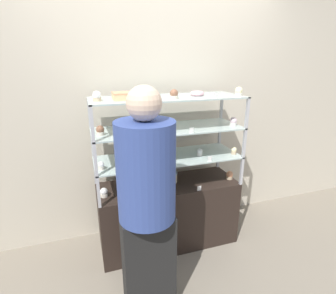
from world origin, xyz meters
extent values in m
plane|color=gray|center=(0.00, 0.00, 0.00)|extent=(20.00, 20.00, 0.00)
cube|color=beige|center=(0.00, 0.38, 1.30)|extent=(8.00, 0.05, 2.60)
cube|color=black|center=(0.00, 0.00, 0.32)|extent=(1.32, 0.47, 0.65)
cube|color=#B7B7BC|center=(-0.65, 0.22, 0.78)|extent=(0.02, 0.02, 0.27)
cube|color=#B7B7BC|center=(0.65, 0.22, 0.78)|extent=(0.02, 0.02, 0.27)
cube|color=#B7B7BC|center=(-0.65, -0.22, 0.78)|extent=(0.02, 0.02, 0.27)
cube|color=#B7B7BC|center=(0.65, -0.22, 0.78)|extent=(0.02, 0.02, 0.27)
cube|color=#B2C6C1|center=(0.00, 0.00, 0.91)|extent=(1.32, 0.47, 0.01)
cube|color=#B7B7BC|center=(-0.65, 0.22, 1.06)|extent=(0.02, 0.02, 0.27)
cube|color=#B7B7BC|center=(0.65, 0.22, 1.06)|extent=(0.02, 0.02, 0.27)
cube|color=#B7B7BC|center=(-0.65, -0.22, 1.06)|extent=(0.02, 0.02, 0.27)
cube|color=#B7B7BC|center=(0.65, -0.22, 1.06)|extent=(0.02, 0.02, 0.27)
cube|color=#B2C6C1|center=(0.00, 0.00, 1.19)|extent=(1.32, 0.47, 0.01)
cube|color=#B7B7BC|center=(-0.65, 0.22, 1.33)|extent=(0.02, 0.02, 0.27)
cube|color=#B7B7BC|center=(0.65, 0.22, 1.33)|extent=(0.02, 0.02, 0.27)
cube|color=#B7B7BC|center=(-0.65, -0.22, 1.33)|extent=(0.02, 0.02, 0.27)
cube|color=#B7B7BC|center=(0.65, -0.22, 1.33)|extent=(0.02, 0.02, 0.27)
cube|color=#B2C6C1|center=(0.00, 0.00, 1.46)|extent=(1.32, 0.47, 0.01)
cylinder|color=beige|center=(0.02, 0.04, 0.69)|extent=(0.16, 0.16, 0.08)
cylinder|color=silver|center=(0.02, 0.04, 0.74)|extent=(0.16, 0.16, 0.02)
cube|color=#DBBC84|center=(-0.37, -0.03, 1.49)|extent=(0.19, 0.17, 0.05)
cube|color=#E5996B|center=(-0.37, -0.03, 1.52)|extent=(0.19, 0.18, 0.01)
cylinder|color=beige|center=(-0.60, -0.06, 0.66)|extent=(0.06, 0.06, 0.03)
sphere|color=white|center=(-0.60, -0.06, 0.69)|extent=(0.07, 0.07, 0.07)
cylinder|color=#CCB28C|center=(0.61, -0.09, 0.66)|extent=(0.06, 0.06, 0.03)
sphere|color=#E5996B|center=(0.61, -0.09, 0.69)|extent=(0.07, 0.07, 0.07)
cube|color=white|center=(0.22, -0.22, 0.67)|extent=(0.04, 0.00, 0.04)
cylinder|color=beige|center=(-0.60, -0.10, 0.93)|extent=(0.05, 0.05, 0.03)
sphere|color=white|center=(-0.60, -0.10, 0.96)|extent=(0.05, 0.05, 0.05)
cylinder|color=white|center=(-0.29, -0.12, 0.93)|extent=(0.05, 0.05, 0.03)
sphere|color=#E5996B|center=(-0.29, -0.12, 0.96)|extent=(0.05, 0.05, 0.05)
cylinder|color=white|center=(0.01, -0.05, 0.93)|extent=(0.05, 0.05, 0.03)
sphere|color=silver|center=(0.01, -0.05, 0.96)|extent=(0.05, 0.05, 0.05)
cylinder|color=white|center=(0.29, -0.06, 0.93)|extent=(0.05, 0.05, 0.03)
sphere|color=white|center=(0.29, -0.06, 0.96)|extent=(0.05, 0.05, 0.05)
cylinder|color=#CCB28C|center=(0.61, -0.12, 0.93)|extent=(0.05, 0.05, 0.03)
sphere|color=#F4EAB2|center=(0.61, -0.12, 0.96)|extent=(0.05, 0.05, 0.05)
cube|color=white|center=(0.31, -0.22, 0.94)|extent=(0.04, 0.00, 0.04)
cylinder|color=beige|center=(-0.58, -0.05, 1.21)|extent=(0.06, 0.06, 0.03)
sphere|color=#8C5B42|center=(-0.58, -0.05, 1.24)|extent=(0.06, 0.06, 0.06)
cylinder|color=white|center=(-0.01, -0.05, 1.21)|extent=(0.06, 0.06, 0.03)
sphere|color=#8C5B42|center=(-0.01, -0.05, 1.24)|extent=(0.06, 0.06, 0.06)
cylinder|color=white|center=(0.59, -0.11, 1.21)|extent=(0.06, 0.06, 0.03)
sphere|color=silver|center=(0.59, -0.11, 1.24)|extent=(0.06, 0.06, 0.06)
cube|color=white|center=(0.13, -0.22, 1.21)|extent=(0.04, 0.00, 0.04)
cylinder|color=#CCB28C|center=(-0.59, -0.06, 1.48)|extent=(0.06, 0.06, 0.03)
sphere|color=white|center=(-0.59, -0.06, 1.51)|extent=(0.07, 0.07, 0.07)
cylinder|color=beige|center=(0.01, -0.12, 1.48)|extent=(0.06, 0.06, 0.03)
sphere|color=#8C5B42|center=(0.01, -0.12, 1.51)|extent=(0.07, 0.07, 0.07)
cylinder|color=beige|center=(0.61, -0.12, 1.48)|extent=(0.06, 0.06, 0.03)
sphere|color=#F4EAB2|center=(0.61, -0.12, 1.51)|extent=(0.07, 0.07, 0.07)
cube|color=white|center=(0.33, -0.22, 1.49)|extent=(0.04, 0.00, 0.04)
torus|color=#EFB2BC|center=(0.27, 0.00, 1.48)|extent=(0.12, 0.12, 0.04)
cube|color=black|center=(-0.36, -0.63, 0.38)|extent=(0.36, 0.20, 0.76)
cylinder|color=#33478C|center=(-0.36, -0.63, 1.09)|extent=(0.38, 0.38, 0.66)
sphere|color=beige|center=(-0.36, -0.63, 1.52)|extent=(0.21, 0.21, 0.21)
camera|label=1|loc=(-0.70, -2.13, 1.76)|focal=28.00mm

